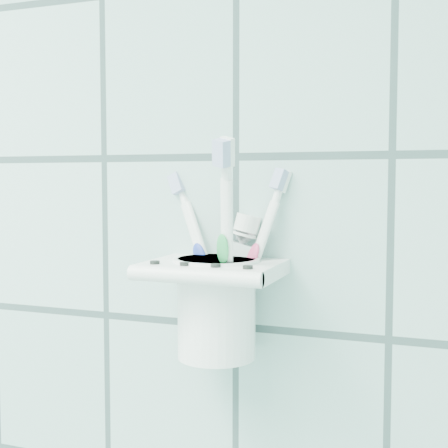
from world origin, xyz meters
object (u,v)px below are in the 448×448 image
object	(u,v)px
toothbrush_pink	(232,250)
toothbrush_orange	(227,241)
holder_bracket	(214,271)
cup	(217,304)
toothbrush_blue	(224,254)
toothpaste_tube	(217,268)

from	to	relation	value
toothbrush_pink	toothbrush_orange	bearing A→B (deg)	162.38
holder_bracket	toothbrush_pink	distance (m)	0.03
cup	toothbrush_orange	world-z (taller)	toothbrush_orange
toothbrush_blue	toothbrush_orange	xyz separation A→B (m)	(0.00, 0.01, 0.01)
cup	toothbrush_pink	distance (m)	0.06
holder_bracket	toothpaste_tube	distance (m)	0.02
cup	toothbrush_blue	xyz separation A→B (m)	(0.01, -0.00, 0.05)
toothbrush_pink	toothbrush_orange	distance (m)	0.01
holder_bracket	toothbrush_orange	distance (m)	0.03
toothbrush_pink	toothbrush_blue	distance (m)	0.01
toothbrush_pink	toothbrush_blue	world-z (taller)	toothbrush_pink
cup	toothpaste_tube	bearing A→B (deg)	108.16
toothbrush_orange	toothpaste_tube	world-z (taller)	toothbrush_orange
cup	toothbrush_orange	distance (m)	0.07
toothbrush_pink	toothbrush_orange	size ratio (longest dim) A/B	0.90
cup	toothpaste_tube	size ratio (longest dim) A/B	0.69
holder_bracket	toothbrush_blue	xyz separation A→B (m)	(0.01, 0.00, 0.02)
holder_bracket	toothpaste_tube	bearing A→B (deg)	102.02
toothbrush_pink	toothpaste_tube	world-z (taller)	toothbrush_pink
holder_bracket	toothpaste_tube	size ratio (longest dim) A/B	0.90
toothbrush_blue	toothpaste_tube	xyz separation A→B (m)	(-0.01, 0.02, -0.02)
cup	holder_bracket	bearing A→B (deg)	-105.15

